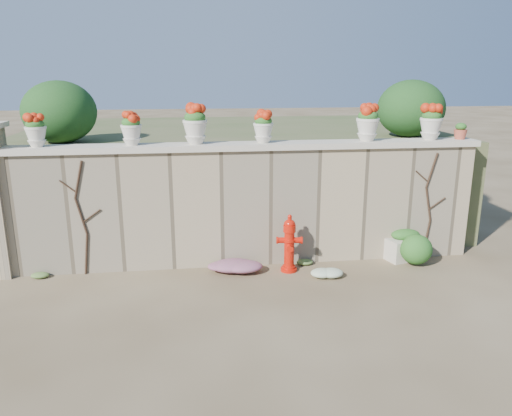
{
  "coord_description": "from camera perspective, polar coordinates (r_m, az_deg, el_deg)",
  "views": [
    {
      "loc": [
        -0.91,
        -6.42,
        3.24
      ],
      "look_at": [
        0.13,
        1.4,
        1.08
      ],
      "focal_mm": 35.0,
      "sensor_mm": 36.0,
      "label": 1
    }
  ],
  "objects": [
    {
      "name": "vine_left",
      "position": [
        8.5,
        -19.27,
        -0.94
      ],
      "size": [
        0.6,
        0.04,
        1.91
      ],
      "color": "black",
      "rests_on": "ground"
    },
    {
      "name": "wall_cap",
      "position": [
        8.36,
        -1.27,
        7.09
      ],
      "size": [
        8.1,
        0.52,
        0.1
      ],
      "primitive_type": "cube",
      "color": "beige",
      "rests_on": "stone_wall"
    },
    {
      "name": "urn_pot_1",
      "position": [
        8.32,
        -14.07,
        8.76
      ],
      "size": [
        0.33,
        0.33,
        0.52
      ],
      "color": "beige",
      "rests_on": "wall_cap"
    },
    {
      "name": "urn_pot_5",
      "position": [
        9.25,
        19.38,
        9.21
      ],
      "size": [
        0.38,
        0.38,
        0.6
      ],
      "color": "beige",
      "rests_on": "wall_cap"
    },
    {
      "name": "urn_pot_0",
      "position": [
        8.61,
        -23.88,
        8.08
      ],
      "size": [
        0.33,
        0.33,
        0.51
      ],
      "color": "beige",
      "rests_on": "wall_cap"
    },
    {
      "name": "planter_box",
      "position": [
        9.29,
        16.62,
        -4.1
      ],
      "size": [
        0.75,
        0.56,
        0.55
      ],
      "rotation": [
        0.0,
        0.0,
        0.29
      ],
      "color": "beige",
      "rests_on": "ground"
    },
    {
      "name": "green_shrub",
      "position": [
        9.05,
        17.92,
        -4.26
      ],
      "size": [
        0.69,
        0.62,
        0.66
      ],
      "primitive_type": "ellipsoid",
      "color": "#1E5119",
      "rests_on": "ground"
    },
    {
      "name": "ground",
      "position": [
        7.25,
        0.44,
        -11.26
      ],
      "size": [
        80.0,
        80.0,
        0.0
      ],
      "primitive_type": "plane",
      "color": "brown",
      "rests_on": "ground"
    },
    {
      "name": "back_shrub_left",
      "position": [
        9.72,
        -21.54,
        10.17
      ],
      "size": [
        1.3,
        1.3,
        1.1
      ],
      "primitive_type": "ellipsoid",
      "color": "#143814",
      "rests_on": "raised_fill"
    },
    {
      "name": "white_flowers",
      "position": [
        8.22,
        8.24,
        -7.44
      ],
      "size": [
        0.49,
        0.4,
        0.18
      ],
      "primitive_type": "ellipsoid",
      "color": "white",
      "rests_on": "ground"
    },
    {
      "name": "stone_wall",
      "position": [
        8.57,
        -1.22,
        0.13
      ],
      "size": [
        8.0,
        0.4,
        2.0
      ],
      "primitive_type": "cube",
      "color": "#988565",
      "rests_on": "ground"
    },
    {
      "name": "magenta_clump",
      "position": [
        8.35,
        -2.4,
        -6.6
      ],
      "size": [
        0.98,
        0.65,
        0.26
      ],
      "primitive_type": "ellipsoid",
      "color": "#B1238A",
      "rests_on": "ground"
    },
    {
      "name": "terracotta_pot",
      "position": [
        9.53,
        22.33,
        8.05
      ],
      "size": [
        0.23,
        0.23,
        0.27
      ],
      "color": "#A94833",
      "rests_on": "wall_cap"
    },
    {
      "name": "back_shrub_right",
      "position": [
        10.38,
        17.28,
        10.8
      ],
      "size": [
        1.3,
        1.3,
        1.1
      ],
      "primitive_type": "ellipsoid",
      "color": "#143814",
      "rests_on": "raised_fill"
    },
    {
      "name": "urn_pot_4",
      "position": [
        8.79,
        12.64,
        9.47
      ],
      "size": [
        0.39,
        0.39,
        0.62
      ],
      "color": "beige",
      "rests_on": "wall_cap"
    },
    {
      "name": "urn_pot_2",
      "position": [
        8.26,
        -6.97,
        9.41
      ],
      "size": [
        0.4,
        0.4,
        0.63
      ],
      "color": "beige",
      "rests_on": "wall_cap"
    },
    {
      "name": "urn_pot_3",
      "position": [
        8.36,
        0.83,
        9.22
      ],
      "size": [
        0.33,
        0.33,
        0.52
      ],
      "color": "beige",
      "rests_on": "wall_cap"
    },
    {
      "name": "vine_right",
      "position": [
        9.28,
        19.15,
        0.4
      ],
      "size": [
        0.6,
        0.04,
        1.91
      ],
      "color": "black",
      "rests_on": "ground"
    },
    {
      "name": "raised_fill",
      "position": [
        11.67,
        -2.98,
        4.21
      ],
      "size": [
        9.0,
        6.0,
        2.0
      ],
      "primitive_type": "cube",
      "color": "#384C23",
      "rests_on": "ground"
    },
    {
      "name": "fire_hydrant",
      "position": [
        8.32,
        3.82,
        -4.03
      ],
      "size": [
        0.42,
        0.3,
        0.98
      ],
      "rotation": [
        0.0,
        0.0,
        -0.13
      ],
      "color": "red",
      "rests_on": "ground"
    }
  ]
}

